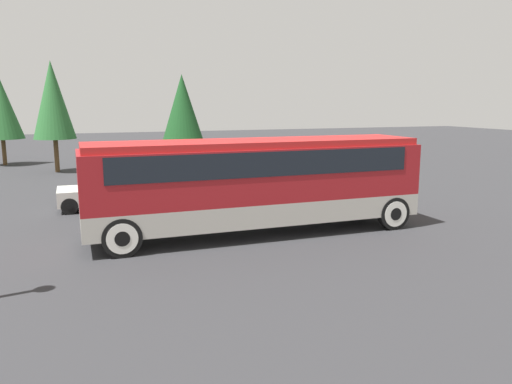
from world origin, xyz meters
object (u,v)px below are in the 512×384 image
parked_car_near (162,180)px  parked_car_mid (308,185)px  parked_car_far (116,191)px  tour_bus (259,177)px

parked_car_near → parked_car_mid: parked_car_near is taller
parked_car_mid → parked_car_far: bearing=171.2°
parked_car_near → parked_car_far: 3.54m
parked_car_near → parked_car_far: (-2.37, -2.64, 0.04)m
parked_car_near → parked_car_mid: 7.08m
parked_car_near → tour_bus: bearing=-78.7°
tour_bus → parked_car_mid: bearing=49.0°
parked_car_near → parked_car_mid: bearing=-33.7°
parked_car_near → parked_car_far: bearing=-131.9°
parked_car_far → tour_bus: bearing=-55.9°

